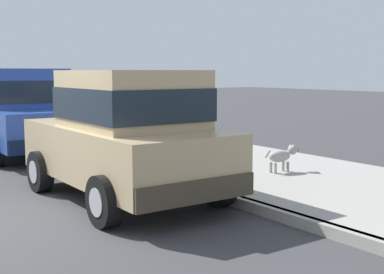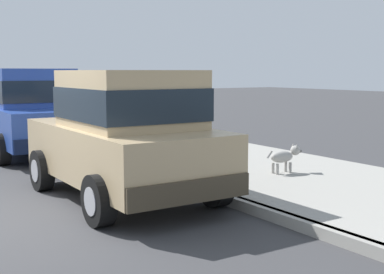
{
  "view_description": "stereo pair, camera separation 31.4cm",
  "coord_description": "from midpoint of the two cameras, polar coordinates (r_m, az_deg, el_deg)",
  "views": [
    {
      "loc": [
        -1.39,
        -6.67,
        1.87
      ],
      "look_at": [
        3.24,
        -0.08,
        0.85
      ],
      "focal_mm": 48.91,
      "sensor_mm": 36.0,
      "label": 1
    },
    {
      "loc": [
        -1.13,
        -6.84,
        1.87
      ],
      "look_at": [
        3.24,
        -0.08,
        0.85
      ],
      "focal_mm": 48.91,
      "sensor_mm": 36.0,
      "label": 2
    }
  ],
  "objects": [
    {
      "name": "car_blue_sedan",
      "position": [
        12.47,
        -16.68,
        2.83
      ],
      "size": [
        2.09,
        4.63,
        1.92
      ],
      "color": "#28479E",
      "rests_on": "ground"
    },
    {
      "name": "car_tan_hatchback",
      "position": [
        7.59,
        -6.12,
        0.41
      ],
      "size": [
        1.97,
        3.81,
        1.88
      ],
      "color": "tan",
      "rests_on": "ground"
    },
    {
      "name": "sidewalk",
      "position": [
        9.38,
        9.82,
        -3.95
      ],
      "size": [
        3.6,
        64.0,
        0.14
      ],
      "primitive_type": "cube",
      "color": "#99968E",
      "rests_on": "ground"
    },
    {
      "name": "dog_grey",
      "position": [
        9.08,
        11.08,
        -2.05
      ],
      "size": [
        0.76,
        0.23,
        0.49
      ],
      "color": "#999691",
      "rests_on": "sidewalk"
    },
    {
      "name": "curb",
      "position": [
        8.29,
        0.58,
        -5.32
      ],
      "size": [
        0.16,
        64.0,
        0.14
      ],
      "primitive_type": "cube",
      "color": "gray",
      "rests_on": "ground"
    },
    {
      "name": "fire_hydrant",
      "position": [
        10.71,
        -5.25,
        -0.29
      ],
      "size": [
        0.34,
        0.24,
        0.72
      ],
      "color": "gold",
      "rests_on": "sidewalk"
    }
  ]
}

